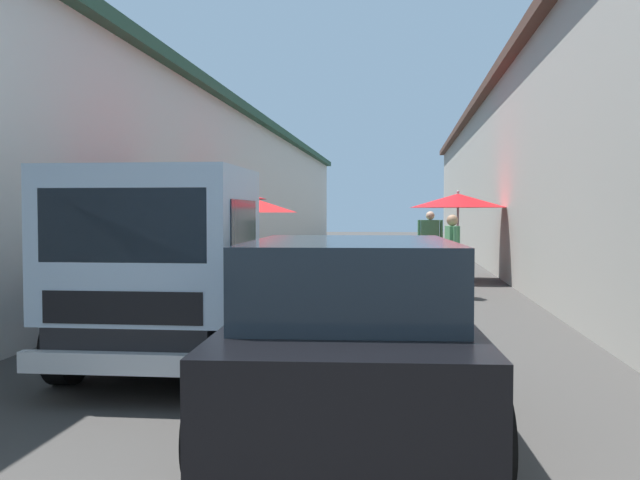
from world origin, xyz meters
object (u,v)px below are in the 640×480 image
fruit_stall_mid_lane (242,214)px  delivery_truck (176,272)px  fruit_stall_far_right (173,200)px  vendor_in_shade (452,250)px  plastic_stool (378,305)px  vendor_by_crates (430,238)px  fruit_stall_near_right (457,211)px  hatchback_car (352,330)px

fruit_stall_mid_lane → delivery_truck: fruit_stall_mid_lane is taller
fruit_stall_far_right → vendor_in_shade: fruit_stall_far_right is taller
plastic_stool → fruit_stall_mid_lane: bearing=31.6°
vendor_by_crates → vendor_in_shade: bearing=-177.5°
vendor_by_crates → plastic_stool: bearing=172.8°
fruit_stall_far_right → delivery_truck: size_ratio=0.57×
delivery_truck → fruit_stall_near_right: bearing=-20.1°
vendor_in_shade → fruit_stall_near_right: bearing=-6.0°
hatchback_car → fruit_stall_mid_lane: bearing=17.8°
hatchback_car → fruit_stall_far_right: bearing=32.6°
fruit_stall_far_right → fruit_stall_mid_lane: (5.02, 0.08, -0.21)m
vendor_in_shade → hatchback_car: bearing=170.6°
fruit_stall_mid_lane → vendor_by_crates: bearing=-50.7°
fruit_stall_near_right → plastic_stool: bearing=166.7°
hatchback_car → plastic_stool: hatchback_car is taller
hatchback_car → vendor_by_crates: size_ratio=2.35×
fruit_stall_far_right → vendor_in_shade: 5.71m
hatchback_car → delivery_truck: 2.55m
fruit_stall_far_right → fruit_stall_near_right: bearing=-34.8°
vendor_in_shade → vendor_by_crates: bearing=2.5°
fruit_stall_near_right → vendor_in_shade: fruit_stall_near_right is taller
fruit_stall_near_right → delivery_truck: size_ratio=0.47×
vendor_by_crates → vendor_in_shade: size_ratio=1.04×
hatchback_car → vendor_by_crates: (13.33, -1.15, 0.25)m
delivery_truck → vendor_in_shade: 7.47m
fruit_stall_far_right → delivery_truck: bearing=-161.0°
vendor_in_shade → plastic_stool: size_ratio=3.73×
fruit_stall_near_right → vendor_in_shade: 3.53m
fruit_stall_near_right → delivery_truck: 10.78m
fruit_stall_mid_lane → vendor_by_crates: fruit_stall_mid_lane is taller
vendor_by_crates → plastic_stool: (-8.71, 1.10, -0.66)m
hatchback_car → vendor_by_crates: bearing=-4.9°
fruit_stall_far_right → vendor_in_shade: (3.48, -4.44, -0.91)m
fruit_stall_far_right → fruit_stall_mid_lane: 5.03m
fruit_stall_near_right → plastic_stool: (-7.07, 1.68, -1.36)m
fruit_stall_near_right → vendor_by_crates: 1.87m
hatchback_car → plastic_stool: (4.63, -0.05, -0.41)m
fruit_stall_mid_lane → vendor_in_shade: (-1.54, -4.52, -0.70)m
fruit_stall_far_right → delivery_truck: fruit_stall_far_right is taller
fruit_stall_mid_lane → vendor_by_crates: size_ratio=1.47×
hatchback_car → delivery_truck: bearing=51.0°
hatchback_car → fruit_stall_near_right: bearing=-8.4°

